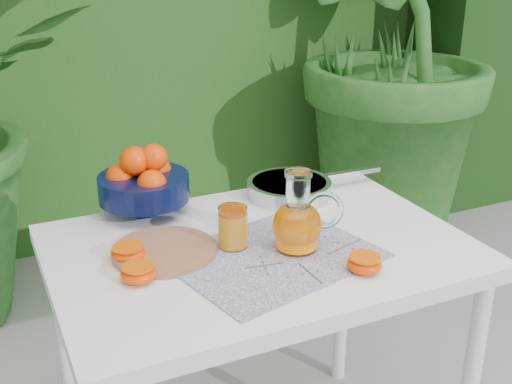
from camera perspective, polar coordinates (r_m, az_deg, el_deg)
name	(u,v)px	position (r m, az deg, el deg)	size (l,w,h in m)	color
potted_plant_right	(377,34)	(3.17, 10.69, 13.61)	(2.02, 2.02, 2.02)	#1E581F
white_table	(259,273)	(1.61, 0.30, -7.24)	(1.00, 0.70, 0.75)	white
placemat	(273,256)	(1.51, 1.51, -5.71)	(0.46, 0.36, 0.00)	#0C0E43
cutting_board	(164,251)	(1.54, -8.15, -5.21)	(0.25, 0.25, 0.02)	#935F42
fruit_bowl	(143,182)	(1.74, -10.00, 0.91)	(0.27, 0.27, 0.19)	black
juice_pitcher	(298,223)	(1.52, 3.77, -2.73)	(0.18, 0.16, 0.20)	white
juice_tumbler	(233,228)	(1.53, -2.08, -3.22)	(0.07, 0.07, 0.10)	white
saute_pan	(290,187)	(1.85, 3.08, 0.41)	(0.43, 0.25, 0.05)	silver
orange_halves	(210,263)	(1.45, -4.11, -6.32)	(0.57, 0.37, 0.04)	#FE4602
thyme_sprigs	(309,260)	(1.49, 4.77, -6.05)	(0.32, 0.20, 0.01)	brown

